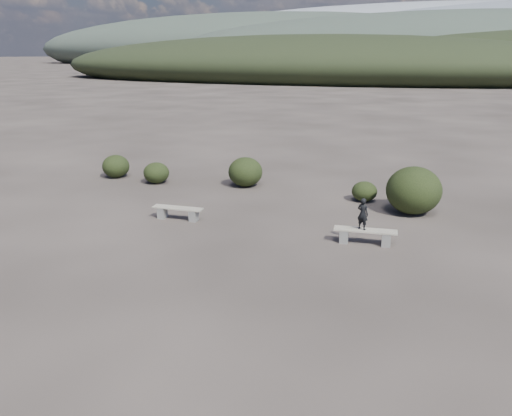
% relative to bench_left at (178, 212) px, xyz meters
% --- Properties ---
extents(ground, '(1200.00, 1200.00, 0.00)m').
position_rel_bench_left_xyz_m(ground, '(3.36, -4.67, -0.25)').
color(ground, '#2E2724').
rests_on(ground, ground).
extents(bench_left, '(1.69, 0.51, 0.42)m').
position_rel_bench_left_xyz_m(bench_left, '(0.00, 0.00, 0.00)').
color(bench_left, slate).
rests_on(bench_left, ground).
extents(bench_right, '(1.79, 0.61, 0.44)m').
position_rel_bench_left_xyz_m(bench_right, '(6.05, 0.06, 0.01)').
color(bench_right, slate).
rests_on(bench_right, ground).
extents(seated_person, '(0.39, 0.32, 0.91)m').
position_rel_bench_left_xyz_m(seated_person, '(5.95, 0.05, 0.64)').
color(seated_person, black).
rests_on(seated_person, bench_right).
extents(shrub_a, '(1.06, 1.06, 0.87)m').
position_rel_bench_left_xyz_m(shrub_a, '(-3.27, 3.86, 0.18)').
color(shrub_a, black).
rests_on(shrub_a, ground).
extents(shrub_b, '(1.39, 1.39, 1.19)m').
position_rel_bench_left_xyz_m(shrub_b, '(0.38, 4.76, 0.34)').
color(shrub_b, black).
rests_on(shrub_b, ground).
extents(shrub_c, '(0.92, 0.92, 0.73)m').
position_rel_bench_left_xyz_m(shrub_c, '(5.26, 4.38, 0.11)').
color(shrub_c, black).
rests_on(shrub_c, ground).
extents(shrub_d, '(1.83, 1.83, 1.60)m').
position_rel_bench_left_xyz_m(shrub_d, '(7.03, 3.53, 0.55)').
color(shrub_d, black).
rests_on(shrub_d, ground).
extents(shrub_f, '(1.16, 1.16, 0.98)m').
position_rel_bench_left_xyz_m(shrub_f, '(-5.45, 4.07, 0.24)').
color(shrub_f, black).
rests_on(shrub_f, ground).
extents(mountain_ridges, '(500.00, 400.00, 56.00)m').
position_rel_bench_left_xyz_m(mountain_ridges, '(-4.13, 334.39, 10.58)').
color(mountain_ridges, black).
rests_on(mountain_ridges, ground).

